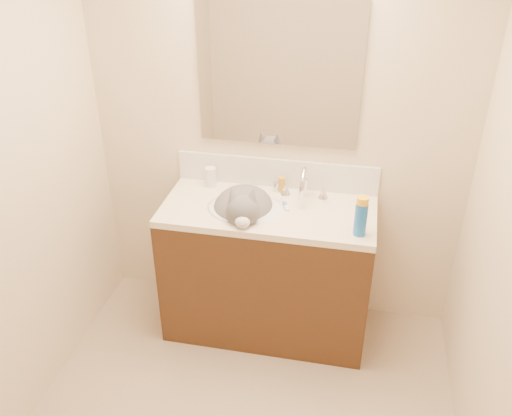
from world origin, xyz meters
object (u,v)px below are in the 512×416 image
at_px(faucet, 304,186).
at_px(silver_jar, 277,187).
at_px(vanity_cabinet, 267,272).
at_px(amber_bottle, 282,185).
at_px(pill_bottle, 211,177).
at_px(basin, 246,219).
at_px(spray_can, 361,219).
at_px(cat, 244,210).

distance_m(faucet, silver_jar, 0.19).
xyz_separation_m(vanity_cabinet, silver_jar, (0.01, 0.21, 0.48)).
height_order(silver_jar, amber_bottle, amber_bottle).
bearing_deg(pill_bottle, amber_bottle, 1.52).
distance_m(vanity_cabinet, silver_jar, 0.52).
height_order(basin, faucet, faucet).
bearing_deg(faucet, spray_can, -43.29).
relative_size(vanity_cabinet, pill_bottle, 10.18).
bearing_deg(basin, cat, 175.03).
bearing_deg(amber_bottle, silver_jar, 170.69).
bearing_deg(spray_can, vanity_cabinet, 161.23).
bearing_deg(faucet, vanity_cabinet, -142.71).
height_order(vanity_cabinet, basin, basin).
bearing_deg(cat, silver_jar, 46.35).
bearing_deg(amber_bottle, spray_can, -38.96).
bearing_deg(vanity_cabinet, faucet, 37.29).
height_order(amber_bottle, spray_can, spray_can).
relative_size(cat, spray_can, 2.85).
bearing_deg(cat, amber_bottle, 40.84).
xyz_separation_m(basin, amber_bottle, (0.16, 0.23, 0.12)).
distance_m(vanity_cabinet, spray_can, 0.76).
distance_m(faucet, cat, 0.37).
bearing_deg(vanity_cabinet, cat, -168.09).
height_order(basin, cat, cat).
xyz_separation_m(vanity_cabinet, cat, (-0.14, -0.03, 0.44)).
height_order(basin, spray_can, spray_can).
relative_size(vanity_cabinet, amber_bottle, 12.88).
distance_m(basin, pill_bottle, 0.37).
bearing_deg(faucet, amber_bottle, 153.89).
relative_size(basin, amber_bottle, 4.83).
xyz_separation_m(basin, silver_jar, (0.13, 0.24, 0.10)).
bearing_deg(amber_bottle, vanity_cabinet, -101.55).
distance_m(faucet, amber_bottle, 0.16).
height_order(pill_bottle, spray_can, spray_can).
bearing_deg(vanity_cabinet, silver_jar, 86.79).
height_order(faucet, spray_can, faucet).
bearing_deg(pill_bottle, silver_jar, 2.34).
distance_m(amber_bottle, spray_can, 0.60).
bearing_deg(basin, vanity_cabinet, 14.04).
bearing_deg(silver_jar, faucet, -23.36).
relative_size(faucet, silver_jar, 5.13).
xyz_separation_m(faucet, spray_can, (0.33, -0.31, 0.00)).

